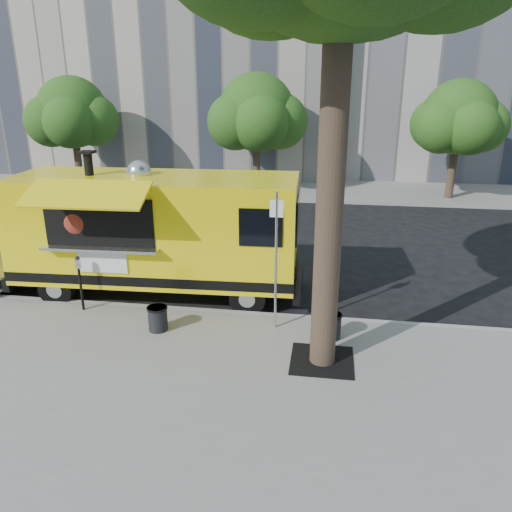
{
  "coord_description": "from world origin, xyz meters",
  "views": [
    {
      "loc": [
        2.6,
        -11.26,
        5.22
      ],
      "look_at": [
        0.9,
        0.0,
        1.22
      ],
      "focal_mm": 35.0,
      "sensor_mm": 36.0,
      "label": 1
    }
  ],
  "objects_px": {
    "parking_meter": "(80,277)",
    "trash_bin_right": "(331,325)",
    "far_tree_a": "(72,113)",
    "far_tree_c": "(459,117)",
    "food_truck": "(155,231)",
    "sign_post": "(276,253)",
    "trash_bin_left": "(158,318)",
    "far_tree_b": "(257,112)"
  },
  "relations": [
    {
      "from": "parking_meter",
      "to": "trash_bin_right",
      "type": "relative_size",
      "value": 2.47
    },
    {
      "from": "food_truck",
      "to": "trash_bin_right",
      "type": "distance_m",
      "value": 5.02
    },
    {
      "from": "far_tree_b",
      "to": "far_tree_c",
      "type": "distance_m",
      "value": 9.01
    },
    {
      "from": "far_tree_c",
      "to": "trash_bin_right",
      "type": "distance_m",
      "value": 15.53
    },
    {
      "from": "far_tree_a",
      "to": "parking_meter",
      "type": "bearing_deg",
      "value": -62.85
    },
    {
      "from": "sign_post",
      "to": "trash_bin_left",
      "type": "distance_m",
      "value": 2.89
    },
    {
      "from": "far_tree_c",
      "to": "sign_post",
      "type": "xyz_separation_m",
      "value": [
        -6.45,
        -13.95,
        -1.87
      ]
    },
    {
      "from": "far_tree_c",
      "to": "sign_post",
      "type": "bearing_deg",
      "value": -114.81
    },
    {
      "from": "sign_post",
      "to": "trash_bin_left",
      "type": "relative_size",
      "value": 5.59
    },
    {
      "from": "far_tree_a",
      "to": "far_tree_c",
      "type": "distance_m",
      "value": 18.0
    },
    {
      "from": "far_tree_b",
      "to": "far_tree_c",
      "type": "xyz_separation_m",
      "value": [
        9.0,
        -0.3,
        -0.12
      ]
    },
    {
      "from": "sign_post",
      "to": "trash_bin_right",
      "type": "xyz_separation_m",
      "value": [
        1.2,
        -0.3,
        -1.41
      ]
    },
    {
      "from": "far_tree_b",
      "to": "far_tree_a",
      "type": "bearing_deg",
      "value": -177.46
    },
    {
      "from": "parking_meter",
      "to": "food_truck",
      "type": "height_order",
      "value": "food_truck"
    },
    {
      "from": "far_tree_b",
      "to": "food_truck",
      "type": "height_order",
      "value": "far_tree_b"
    },
    {
      "from": "food_truck",
      "to": "sign_post",
      "type": "bearing_deg",
      "value": -30.19
    },
    {
      "from": "sign_post",
      "to": "trash_bin_right",
      "type": "bearing_deg",
      "value": -13.82
    },
    {
      "from": "parking_meter",
      "to": "trash_bin_right",
      "type": "xyz_separation_m",
      "value": [
        5.75,
        -0.5,
        -0.54
      ]
    },
    {
      "from": "parking_meter",
      "to": "trash_bin_left",
      "type": "height_order",
      "value": "parking_meter"
    },
    {
      "from": "food_truck",
      "to": "trash_bin_left",
      "type": "relative_size",
      "value": 13.75
    },
    {
      "from": "far_tree_a",
      "to": "trash_bin_right",
      "type": "bearing_deg",
      "value": -47.97
    },
    {
      "from": "far_tree_c",
      "to": "trash_bin_right",
      "type": "relative_size",
      "value": 9.64
    },
    {
      "from": "food_truck",
      "to": "trash_bin_right",
      "type": "bearing_deg",
      "value": -26.6
    },
    {
      "from": "far_tree_c",
      "to": "trash_bin_right",
      "type": "height_order",
      "value": "far_tree_c"
    },
    {
      "from": "parking_meter",
      "to": "far_tree_a",
      "type": "bearing_deg",
      "value": 117.15
    },
    {
      "from": "sign_post",
      "to": "food_truck",
      "type": "height_order",
      "value": "food_truck"
    },
    {
      "from": "far_tree_c",
      "to": "trash_bin_right",
      "type": "bearing_deg",
      "value": -110.23
    },
    {
      "from": "far_tree_b",
      "to": "parking_meter",
      "type": "bearing_deg",
      "value": -98.1
    },
    {
      "from": "parking_meter",
      "to": "food_truck",
      "type": "distance_m",
      "value": 2.14
    },
    {
      "from": "far_tree_c",
      "to": "food_truck",
      "type": "bearing_deg",
      "value": -128.33
    },
    {
      "from": "far_tree_c",
      "to": "sign_post",
      "type": "height_order",
      "value": "far_tree_c"
    },
    {
      "from": "food_truck",
      "to": "trash_bin_right",
      "type": "xyz_separation_m",
      "value": [
        4.42,
        -2.01,
        -1.26
      ]
    },
    {
      "from": "far_tree_a",
      "to": "trash_bin_left",
      "type": "height_order",
      "value": "far_tree_a"
    },
    {
      "from": "trash_bin_left",
      "to": "far_tree_c",
      "type": "bearing_deg",
      "value": 58.3
    },
    {
      "from": "food_truck",
      "to": "parking_meter",
      "type": "bearing_deg",
      "value": -133.32
    },
    {
      "from": "far_tree_b",
      "to": "trash_bin_left",
      "type": "distance_m",
      "value": 15.14
    },
    {
      "from": "sign_post",
      "to": "parking_meter",
      "type": "relative_size",
      "value": 2.25
    },
    {
      "from": "parking_meter",
      "to": "trash_bin_right",
      "type": "bearing_deg",
      "value": -4.92
    },
    {
      "from": "far_tree_a",
      "to": "far_tree_b",
      "type": "xyz_separation_m",
      "value": [
        9.0,
        0.4,
        0.06
      ]
    },
    {
      "from": "far_tree_c",
      "to": "parking_meter",
      "type": "distance_m",
      "value": 17.82
    },
    {
      "from": "trash_bin_left",
      "to": "trash_bin_right",
      "type": "xyz_separation_m",
      "value": [
        3.68,
        0.21,
        0.0
      ]
    },
    {
      "from": "sign_post",
      "to": "trash_bin_left",
      "type": "height_order",
      "value": "sign_post"
    }
  ]
}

